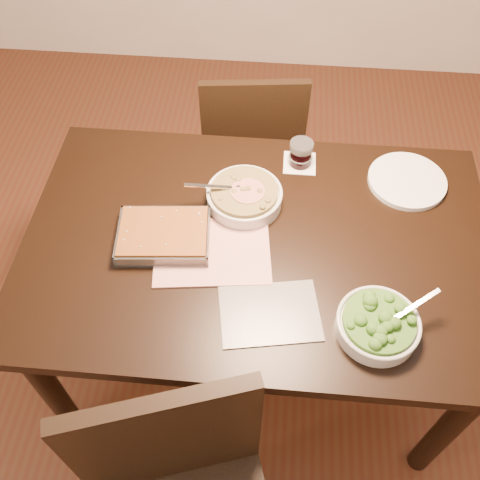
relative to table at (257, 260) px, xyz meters
The scene contains 11 objects.
ground 0.65m from the table, ahead, with size 4.00×4.00×0.00m, color #4E2316.
table is the anchor object (origin of this frame).
magazine_a 0.17m from the table, 159.08° to the right, with size 0.34×0.25×0.01m, color #B43433.
magazine_b 0.26m from the table, 78.80° to the right, with size 0.27×0.19×0.00m, color #25262D.
coaster 0.37m from the table, 71.10° to the left, with size 0.11×0.11×0.00m, color white.
stew_bowl 0.20m from the table, 109.98° to the left, with size 0.26×0.24×0.09m.
broccoli_bowl 0.44m from the table, 38.97° to the right, with size 0.23×0.22×0.09m.
baking_dish 0.30m from the table, behind, with size 0.29×0.22×0.05m.
wine_tumbler 0.38m from the table, 71.10° to the left, with size 0.08×0.08×0.09m.
dinner_plate 0.55m from the table, 31.25° to the left, with size 0.25×0.25×0.02m, color white.
chair_far 0.75m from the table, 95.42° to the left, with size 0.45×0.45×0.85m.
Camera 1 is at (0.03, -0.96, 2.01)m, focal length 40.00 mm.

